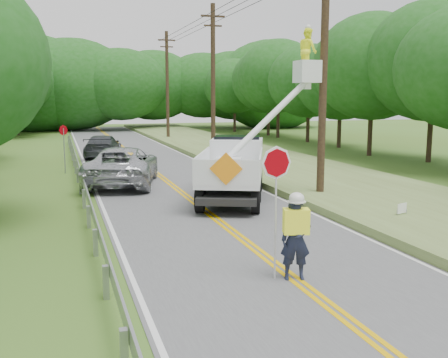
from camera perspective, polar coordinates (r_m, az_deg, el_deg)
name	(u,v)px	position (r m, az deg, el deg)	size (l,w,h in m)	color
ground	(312,293)	(11.15, 9.66, -12.34)	(140.00, 140.00, 0.00)	#415A1A
road	(171,185)	(24.03, -5.82, -0.64)	(7.20, 96.00, 0.03)	#4F4F51
guardrail	(80,174)	(24.36, -15.58, 0.49)	(0.18, 48.00, 0.77)	#919498
utility_poles	(250,73)	(28.02, 2.94, 11.56)	(1.60, 43.30, 10.00)	black
tall_grass_verge	(310,175)	(26.38, 9.44, 0.46)	(7.00, 96.00, 0.30)	#596A33
treeline_right	(359,71)	(39.27, 14.67, 11.42)	(10.32, 55.04, 10.65)	#332319
treeline_horizon	(98,85)	(65.41, -13.76, 10.09)	(58.04, 14.40, 11.78)	#174F11
flagger	(295,233)	(11.54, 7.87, -5.91)	(1.16, 0.60, 2.98)	#191E33
bucket_truck	(240,159)	(21.18, 1.79, 2.20)	(5.38, 7.00, 6.59)	black
suv_silver	(123,166)	(24.30, -11.13, 1.45)	(2.91, 6.31, 1.75)	#B2B4BA
suv_darkgrey	(103,146)	(35.66, -13.22, 3.55)	(2.08, 5.11, 1.48)	#35393D
stop_sign_permanent	(64,141)	(28.62, -17.26, 3.98)	(0.44, 0.37, 2.57)	#919498
yard_sign	(402,209)	(17.57, 19.05, -3.17)	(0.44, 0.18, 0.66)	white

